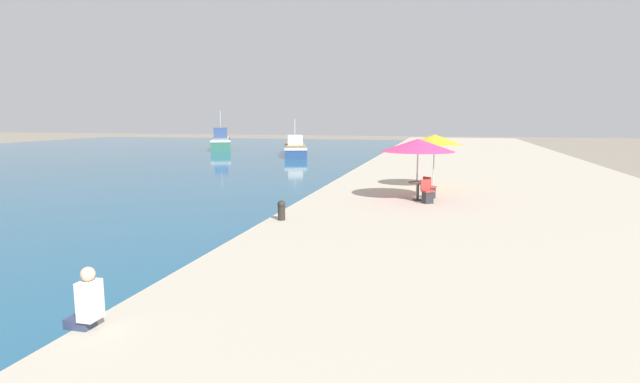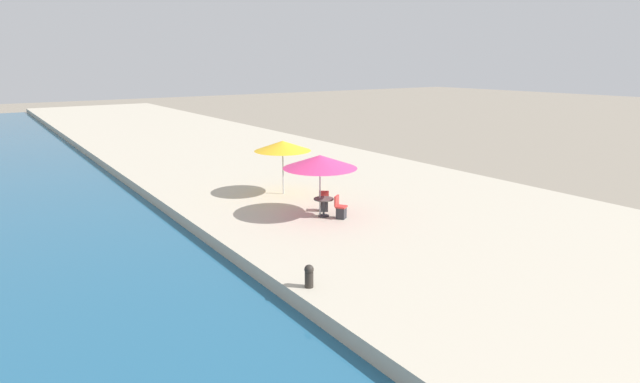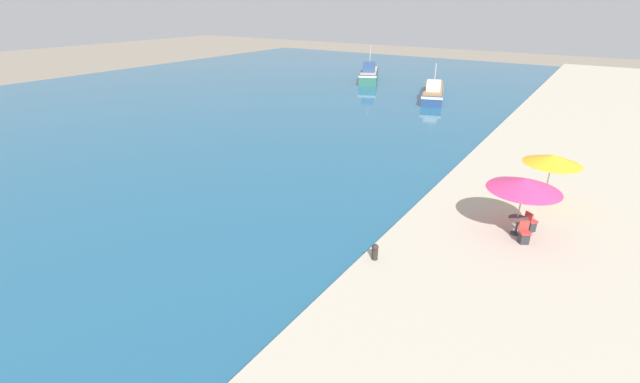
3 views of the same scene
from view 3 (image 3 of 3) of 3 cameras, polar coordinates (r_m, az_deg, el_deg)
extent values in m
cube|color=#235B7F|center=(49.86, -11.24, 12.57)|extent=(56.00, 90.00, 0.04)
cube|color=#BCB29E|center=(36.01, 34.85, 4.71)|extent=(16.00, 90.00, 0.51)
cube|color=navy|center=(48.64, 14.85, 12.60)|extent=(4.95, 9.92, 1.02)
cube|color=silver|center=(48.57, 14.90, 13.04)|extent=(5.02, 10.03, 0.25)
cube|color=#99754C|center=(48.54, 14.92, 13.24)|extent=(4.56, 9.13, 0.10)
cube|color=silver|center=(46.77, 14.92, 13.50)|extent=(2.01, 2.48, 0.92)
cylinder|color=#B7B2A8|center=(48.34, 15.08, 14.73)|extent=(0.12, 0.12, 2.45)
cube|color=#33705B|center=(57.60, 6.56, 15.03)|extent=(5.22, 8.08, 1.30)
cube|color=silver|center=(57.52, 6.59, 15.55)|extent=(5.29, 8.17, 0.25)
cube|color=#ADA89E|center=(57.50, 6.60, 15.72)|extent=(4.80, 7.44, 0.10)
cube|color=#334C7F|center=(56.04, 6.55, 16.16)|extent=(2.07, 2.20, 1.17)
cylinder|color=#B7B2A8|center=(57.29, 6.68, 17.31)|extent=(0.12, 0.12, 3.12)
cylinder|color=#B7B7B7|center=(19.75, 25.03, -2.22)|extent=(0.06, 0.06, 2.11)
cone|color=#E5387A|center=(19.31, 25.62, 0.88)|extent=(2.95, 2.95, 0.52)
cylinder|color=#B7B7B7|center=(23.18, 28.06, 1.07)|extent=(0.06, 0.06, 2.20)
cone|color=yellow|center=(22.80, 28.63, 3.80)|extent=(2.62, 2.62, 0.46)
cylinder|color=#333338|center=(20.04, 24.61, -5.09)|extent=(0.44, 0.44, 0.04)
cylinder|color=#333338|center=(19.89, 24.77, -4.26)|extent=(0.08, 0.08, 0.70)
cylinder|color=#4C4742|center=(19.73, 24.96, -3.31)|extent=(0.80, 0.80, 0.04)
cube|color=#2D2D33|center=(20.45, 26.24, -4.17)|extent=(0.48, 0.48, 0.45)
cube|color=red|center=(20.34, 26.37, -3.53)|extent=(0.56, 0.56, 0.06)
cube|color=red|center=(20.11, 26.08, -3.05)|extent=(0.36, 0.29, 0.40)
cube|color=#2D2D33|center=(19.35, 25.53, -5.62)|extent=(0.47, 0.47, 0.45)
cube|color=red|center=(19.23, 25.66, -4.96)|extent=(0.55, 0.55, 0.06)
cube|color=red|center=(19.29, 25.56, -4.08)|extent=(0.37, 0.27, 0.40)
cylinder|color=#2D2823|center=(16.59, 7.32, -8.27)|extent=(0.24, 0.24, 0.45)
sphere|color=#2D2823|center=(16.43, 7.37, -7.39)|extent=(0.26, 0.26, 0.26)
camera|label=1|loc=(6.23, -66.95, -69.17)|focal=28.00mm
camera|label=2|loc=(13.49, -45.13, 3.83)|focal=28.00mm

